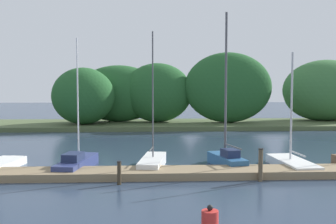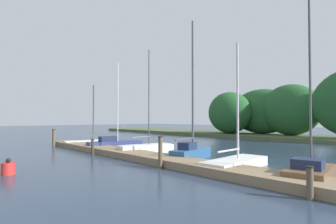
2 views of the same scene
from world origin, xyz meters
The scene contains 9 objects.
dock_pier centered at (0.00, 13.37, 0.17)m, with size 22.31×1.80×0.35m.
far_shore centered at (5.22, 34.86, 2.85)m, with size 66.37×8.00×7.14m.
sailboat_1 centered at (-5.17, 15.00, 0.38)m, with size 1.68×4.29×6.49m.
sailboat_2 centered at (-1.45, 15.20, 0.34)m, with size 1.53×3.97×6.85m.
sailboat_3 centered at (2.32, 15.40, 0.53)m, with size 1.63×3.38×7.85m.
sailboat_4 centered at (5.56, 14.98, 0.28)m, with size 1.64×4.28×5.83m.
mooring_piling_1 centered at (-2.91, 12.02, 0.51)m, with size 0.19×0.19×1.01m.
mooring_piling_2 centered at (3.25, 12.32, 0.74)m, with size 0.22×0.22×1.46m.
channel_buoy_0 centered at (0.19, 6.80, 0.26)m, with size 0.52×0.52×0.67m.
Camera 1 is at (-1.67, -5.37, 4.40)m, focal length 44.24 mm.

